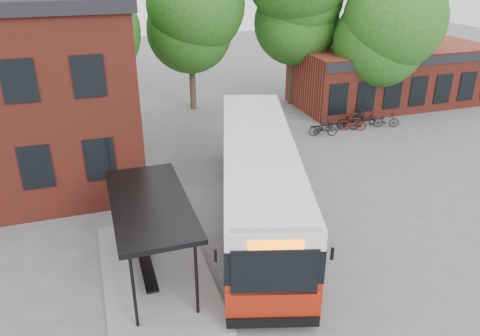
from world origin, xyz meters
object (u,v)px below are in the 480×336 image
object	(u,v)px
bicycle_4	(350,120)
bicycle_5	(359,114)
bicycle_7	(386,120)
bus_shelter	(153,239)
bicycle_2	(346,123)
bicycle_0	(323,129)
bicycle_6	(366,119)
bicycle_1	(323,126)
bicycle_3	(353,123)
city_bus	(258,180)

from	to	relation	value
bicycle_4	bicycle_5	distance (m)	1.36
bicycle_7	bus_shelter	bearing A→B (deg)	141.73
bus_shelter	bicycle_2	bearing A→B (deg)	38.59
bicycle_0	bicycle_7	bearing A→B (deg)	-71.57
bicycle_2	bicycle_6	bearing A→B (deg)	-71.42
bicycle_1	bicycle_2	bearing A→B (deg)	-101.29
bicycle_2	bicycle_5	bearing A→B (deg)	-46.02
bicycle_2	bicycle_3	distance (m)	0.46
bus_shelter	bicycle_5	distance (m)	19.13
bicycle_3	bicycle_6	size ratio (longest dim) A/B	0.92
bicycle_0	bicycle_3	world-z (taller)	bicycle_3
city_bus	bicycle_3	xyz separation A→B (m)	(9.17, 7.91, -1.20)
city_bus	bicycle_0	distance (m)	10.43
city_bus	bicycle_6	xyz separation A→B (m)	(10.36, 8.38, -1.22)
bicycle_3	bicycle_5	xyz separation A→B (m)	(1.24, 1.33, 0.02)
bicycle_0	bicycle_7	world-z (taller)	bicycle_7
city_bus	bicycle_1	xyz separation A→B (m)	(7.19, 8.01, -1.21)
bicycle_0	bicycle_7	xyz separation A→B (m)	(4.46, 0.11, 0.04)
bicycle_1	bicycle_5	xyz separation A→B (m)	(3.21, 1.22, 0.04)
bicycle_4	bicycle_5	xyz separation A→B (m)	(1.11, 0.78, 0.01)
city_bus	bicycle_3	size ratio (longest dim) A/B	8.18
bus_shelter	bicycle_7	size ratio (longest dim) A/B	4.36
bicycle_3	bicycle_7	xyz separation A→B (m)	(2.27, -0.14, -0.00)
bicycle_2	bicycle_5	xyz separation A→B (m)	(1.63, 1.09, 0.07)
bus_shelter	bicycle_4	world-z (taller)	bus_shelter
bicycle_0	bicycle_3	distance (m)	2.20
bicycle_5	bicycle_7	world-z (taller)	bicycle_5
city_bus	bicycle_2	xyz separation A→B (m)	(8.78, 8.14, -1.24)
bicycle_0	bicycle_4	bearing A→B (deg)	-53.98
bicycle_3	bicycle_5	size ratio (longest dim) A/B	0.95
bicycle_0	bicycle_2	world-z (taller)	bicycle_2
bus_shelter	bicycle_2	size ratio (longest dim) A/B	4.13
bicycle_1	bicycle_3	distance (m)	1.98
bicycle_2	bicycle_7	distance (m)	2.69
bicycle_5	bicycle_0	bearing A→B (deg)	93.85
bicycle_6	bus_shelter	bearing A→B (deg)	114.55
bicycle_1	bicycle_2	xyz separation A→B (m)	(1.59, 0.13, -0.03)
bicycle_1	bicycle_4	xyz separation A→B (m)	(2.11, 0.44, 0.03)
bus_shelter	bicycle_3	xyz separation A→B (m)	(13.79, 10.46, -0.96)
city_bus	bicycle_1	distance (m)	10.84
bus_shelter	bicycle_5	xyz separation A→B (m)	(15.03, 11.79, -0.94)
bicycle_7	bicycle_4	bearing A→B (deg)	91.23
bicycle_1	bicycle_7	xyz separation A→B (m)	(4.25, -0.25, 0.01)
bicycle_0	bicycle_5	world-z (taller)	bicycle_5
bus_shelter	city_bus	xyz separation A→B (m)	(4.63, 2.55, 0.23)
bicycle_2	bicycle_6	xyz separation A→B (m)	(1.58, 0.24, 0.02)
bicycle_3	bicycle_6	bearing A→B (deg)	-46.02
bicycle_2	bicycle_3	size ratio (longest dim) A/B	1.05
city_bus	bicycle_7	bearing A→B (deg)	50.64
bicycle_3	bicycle_4	size ratio (longest dim) A/B	0.85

